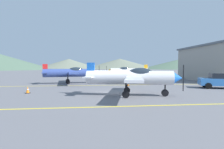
{
  "coord_description": "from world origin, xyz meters",
  "views": [
    {
      "loc": [
        -1.53,
        -15.22,
        2.35
      ],
      "look_at": [
        1.32,
        10.0,
        1.2
      ],
      "focal_mm": 28.93,
      "sensor_mm": 36.0,
      "label": 1
    }
  ],
  "objects_px": {
    "airplane_near": "(133,77)",
    "airplane_far": "(128,71)",
    "airplane_mid": "(71,73)",
    "car_sedan": "(221,81)",
    "traffic_cone_front": "(28,90)",
    "traffic_cone_side": "(128,84)"
  },
  "relations": [
    {
      "from": "airplane_near",
      "to": "airplane_mid",
      "type": "bearing_deg",
      "value": 118.19
    },
    {
      "from": "airplane_far",
      "to": "airplane_mid",
      "type": "bearing_deg",
      "value": -142.48
    },
    {
      "from": "airplane_near",
      "to": "airplane_far",
      "type": "relative_size",
      "value": 1.0
    },
    {
      "from": "airplane_far",
      "to": "traffic_cone_front",
      "type": "xyz_separation_m",
      "value": [
        -12.09,
        -15.97,
        -1.21
      ]
    },
    {
      "from": "airplane_mid",
      "to": "traffic_cone_side",
      "type": "height_order",
      "value": "airplane_mid"
    },
    {
      "from": "traffic_cone_side",
      "to": "airplane_near",
      "type": "bearing_deg",
      "value": -98.62
    },
    {
      "from": "airplane_mid",
      "to": "car_sedan",
      "type": "distance_m",
      "value": 18.15
    },
    {
      "from": "traffic_cone_side",
      "to": "traffic_cone_front",
      "type": "bearing_deg",
      "value": -154.05
    },
    {
      "from": "airplane_mid",
      "to": "traffic_cone_side",
      "type": "xyz_separation_m",
      "value": [
        7.1,
        -4.02,
        -1.21
      ]
    },
    {
      "from": "car_sedan",
      "to": "airplane_far",
      "type": "bearing_deg",
      "value": 116.2
    },
    {
      "from": "car_sedan",
      "to": "traffic_cone_front",
      "type": "relative_size",
      "value": 7.9
    },
    {
      "from": "airplane_far",
      "to": "airplane_near",
      "type": "bearing_deg",
      "value": -100.13
    },
    {
      "from": "airplane_mid",
      "to": "airplane_near",
      "type": "bearing_deg",
      "value": -61.81
    },
    {
      "from": "traffic_cone_front",
      "to": "airplane_mid",
      "type": "bearing_deg",
      "value": 72.39
    },
    {
      "from": "car_sedan",
      "to": "traffic_cone_side",
      "type": "distance_m",
      "value": 10.05
    },
    {
      "from": "traffic_cone_side",
      "to": "airplane_mid",
      "type": "bearing_deg",
      "value": 150.47
    },
    {
      "from": "airplane_near",
      "to": "airplane_mid",
      "type": "xyz_separation_m",
      "value": [
        -6.01,
        11.21,
        0.0
      ]
    },
    {
      "from": "airplane_near",
      "to": "traffic_cone_side",
      "type": "relative_size",
      "value": 14.99
    },
    {
      "from": "airplane_near",
      "to": "airplane_far",
      "type": "distance_m",
      "value": 18.63
    },
    {
      "from": "car_sedan",
      "to": "traffic_cone_side",
      "type": "xyz_separation_m",
      "value": [
        -9.4,
        3.52,
        -0.56
      ]
    },
    {
      "from": "airplane_mid",
      "to": "car_sedan",
      "type": "relative_size",
      "value": 1.91
    },
    {
      "from": "airplane_mid",
      "to": "car_sedan",
      "type": "height_order",
      "value": "airplane_mid"
    }
  ]
}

